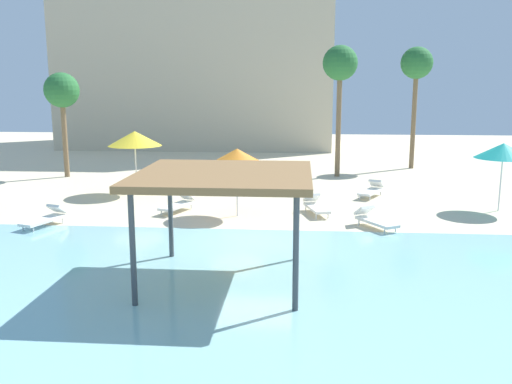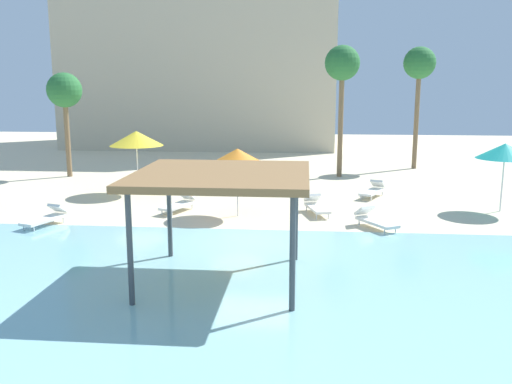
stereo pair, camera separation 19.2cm
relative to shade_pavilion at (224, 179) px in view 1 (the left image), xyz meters
name	(u,v)px [view 1 (the left image)]	position (x,y,z in m)	size (l,w,h in m)	color
ground_plane	(256,243)	(0.52, 3.65, -2.75)	(80.00, 80.00, 0.00)	beige
lagoon_water	(238,304)	(0.52, -1.60, -2.73)	(44.00, 13.50, 0.04)	#8CC6CC
shade_pavilion	(224,179)	(0.00, 0.00, 0.00)	(4.43, 4.43, 2.92)	#42474C
beach_umbrella_orange_0	(237,157)	(-0.50, 7.30, -0.39)	(2.24, 2.24, 2.67)	silver
beach_umbrella_yellow_2	(135,139)	(-5.77, 11.41, -0.13)	(2.49, 2.49, 2.96)	silver
beach_umbrella_teal_3	(503,151)	(10.07, 9.07, -0.27)	(2.25, 2.25, 2.79)	silver
lounge_chair_0	(316,206)	(2.57, 7.96, -2.41)	(1.08, 1.99, 0.74)	white
lounge_chair_1	(46,218)	(-7.26, 5.13, -2.41)	(1.17, 1.99, 0.74)	white
lounge_chair_2	(374,219)	(4.61, 5.84, -2.41)	(1.50, 1.93, 0.74)	white
lounge_chair_3	(179,203)	(-2.97, 7.90, -2.41)	(1.26, 1.98, 0.74)	white
lounge_chair_6	(372,190)	(5.24, 11.53, -2.41)	(1.40, 1.96, 0.74)	white
palm_tree_0	(340,67)	(4.01, 17.19, 3.27)	(1.90, 1.90, 7.18)	brown
palm_tree_1	(417,67)	(8.76, 20.64, 3.38)	(1.90, 1.90, 7.29)	brown
palm_tree_2	(62,92)	(-11.07, 15.86, 1.91)	(1.90, 1.90, 5.73)	brown
hotel_block_0	(200,35)	(-6.48, 33.11, 6.35)	(21.51, 10.67, 18.19)	beige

